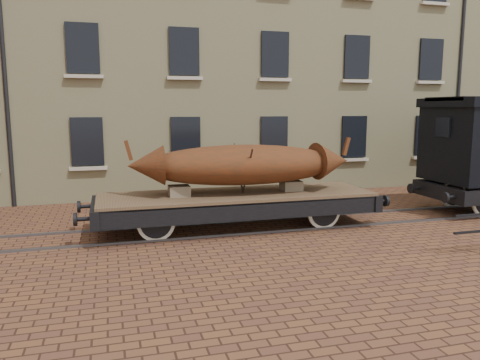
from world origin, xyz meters
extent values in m
plane|color=#543122|center=(0.00, 0.00, 0.00)|extent=(90.00, 90.00, 0.00)
cube|color=beige|center=(3.00, 10.00, 7.00)|extent=(40.00, 10.00, 14.00)
cube|color=black|center=(-6.00, 4.96, 2.20)|extent=(1.10, 0.12, 1.70)
cube|color=#BDB09A|center=(-6.00, 4.90, 1.25)|extent=(1.30, 0.18, 0.12)
cube|color=black|center=(-2.50, 4.96, 2.20)|extent=(1.10, 0.12, 1.70)
cube|color=#BDB09A|center=(-2.50, 4.90, 1.25)|extent=(1.30, 0.18, 0.12)
cube|color=black|center=(1.00, 4.96, 2.20)|extent=(1.10, 0.12, 1.70)
cube|color=#BDB09A|center=(1.00, 4.90, 1.25)|extent=(1.30, 0.18, 0.12)
cube|color=black|center=(4.50, 4.96, 2.20)|extent=(1.10, 0.12, 1.70)
cube|color=#BDB09A|center=(4.50, 4.90, 1.25)|extent=(1.30, 0.18, 0.12)
cube|color=black|center=(8.00, 4.96, 2.20)|extent=(1.10, 0.12, 1.70)
cube|color=#BDB09A|center=(8.00, 4.90, 1.25)|extent=(1.30, 0.18, 0.12)
cube|color=black|center=(-6.00, 4.96, 5.40)|extent=(1.10, 0.12, 1.70)
cube|color=#BDB09A|center=(-6.00, 4.90, 4.45)|extent=(1.30, 0.18, 0.12)
cube|color=black|center=(-2.50, 4.96, 5.40)|extent=(1.10, 0.12, 1.70)
cube|color=#BDB09A|center=(-2.50, 4.90, 4.45)|extent=(1.30, 0.18, 0.12)
cube|color=black|center=(1.00, 4.96, 5.40)|extent=(1.10, 0.12, 1.70)
cube|color=#BDB09A|center=(1.00, 4.90, 4.45)|extent=(1.30, 0.18, 0.12)
cube|color=black|center=(4.50, 4.96, 5.40)|extent=(1.10, 0.12, 1.70)
cube|color=#BDB09A|center=(4.50, 4.90, 4.45)|extent=(1.30, 0.18, 0.12)
cube|color=black|center=(8.00, 4.96, 5.40)|extent=(1.10, 0.12, 1.70)
cube|color=#BDB09A|center=(8.00, 4.90, 4.45)|extent=(1.30, 0.18, 0.12)
cube|color=#BDB09A|center=(8.00, 4.90, 7.65)|extent=(1.30, 0.18, 0.12)
cylinder|color=black|center=(9.50, 4.95, 7.00)|extent=(0.14, 0.14, 14.00)
cube|color=#59595E|center=(0.00, -0.72, 0.03)|extent=(30.00, 0.08, 0.06)
cube|color=#59595E|center=(0.00, 0.72, 0.03)|extent=(30.00, 0.08, 0.06)
cube|color=brown|center=(-1.87, 0.00, 0.95)|extent=(7.60, 2.23, 0.12)
cube|color=black|center=(-1.87, -1.03, 0.71)|extent=(7.60, 0.16, 0.46)
cube|color=black|center=(-1.87, 1.03, 0.71)|extent=(7.60, 0.16, 0.46)
cube|color=black|center=(-5.67, 0.00, 0.71)|extent=(0.22, 2.33, 0.46)
cylinder|color=black|center=(-5.95, -0.76, 0.71)|extent=(0.35, 0.10, 0.10)
cylinder|color=black|center=(-6.12, -0.76, 0.71)|extent=(0.08, 0.32, 0.32)
cylinder|color=black|center=(-5.95, 0.76, 0.71)|extent=(0.35, 0.10, 0.10)
cylinder|color=black|center=(-6.12, 0.76, 0.71)|extent=(0.08, 0.32, 0.32)
cube|color=black|center=(1.93, 0.00, 0.71)|extent=(0.22, 2.33, 0.46)
cylinder|color=black|center=(2.21, -0.76, 0.71)|extent=(0.35, 0.10, 0.10)
cylinder|color=black|center=(2.38, -0.76, 0.71)|extent=(0.08, 0.32, 0.32)
cylinder|color=black|center=(2.21, 0.76, 0.71)|extent=(0.35, 0.10, 0.10)
cylinder|color=black|center=(2.38, 0.76, 0.71)|extent=(0.08, 0.32, 0.32)
cylinder|color=black|center=(-4.20, 0.00, 0.49)|extent=(0.10, 1.92, 0.10)
cylinder|color=silver|center=(-4.20, -0.72, 0.49)|extent=(0.97, 0.07, 0.97)
cylinder|color=black|center=(-4.20, -0.72, 0.49)|extent=(0.80, 0.10, 0.80)
cube|color=black|center=(-4.20, -0.84, 0.73)|extent=(0.91, 0.08, 0.10)
cylinder|color=silver|center=(-4.20, 0.72, 0.49)|extent=(0.97, 0.07, 0.97)
cylinder|color=black|center=(-4.20, 0.72, 0.49)|extent=(0.80, 0.10, 0.80)
cube|color=black|center=(-4.20, 0.84, 0.73)|extent=(0.91, 0.08, 0.10)
cylinder|color=black|center=(0.46, 0.00, 0.49)|extent=(0.10, 1.92, 0.10)
cylinder|color=silver|center=(0.46, -0.72, 0.49)|extent=(0.97, 0.07, 0.97)
cylinder|color=black|center=(0.46, -0.72, 0.49)|extent=(0.80, 0.10, 0.80)
cube|color=black|center=(0.46, -0.84, 0.73)|extent=(0.91, 0.08, 0.10)
cylinder|color=silver|center=(0.46, 0.72, 0.49)|extent=(0.97, 0.07, 0.97)
cylinder|color=black|center=(0.46, 0.72, 0.49)|extent=(0.80, 0.10, 0.80)
cube|color=black|center=(0.46, 0.84, 0.73)|extent=(0.91, 0.08, 0.10)
cube|color=black|center=(-1.87, 0.00, 0.56)|extent=(4.05, 0.06, 0.06)
cube|color=#8C7E5D|center=(-3.49, 0.00, 1.15)|extent=(0.56, 0.51, 0.28)
cube|color=#8C7E5D|center=(-0.25, 0.00, 1.15)|extent=(0.56, 0.51, 0.28)
ellipsoid|color=#652A11|center=(-1.70, 0.00, 1.80)|extent=(5.68, 2.05, 1.12)
cone|color=#652A11|center=(-4.35, 0.15, 1.85)|extent=(1.02, 1.11, 1.06)
cube|color=#652A11|center=(-4.78, 0.17, 2.27)|extent=(0.23, 0.13, 0.54)
cone|color=#652A11|center=(0.94, -0.15, 1.85)|extent=(1.02, 1.11, 1.06)
cube|color=#652A11|center=(1.38, -0.17, 2.27)|extent=(0.23, 0.13, 0.54)
cylinder|color=#443127|center=(-1.70, -0.45, 1.67)|extent=(0.05, 0.95, 1.35)
cylinder|color=#443127|center=(-1.70, 0.45, 1.67)|extent=(0.05, 0.95, 1.35)
cube|color=black|center=(4.83, 0.00, 0.72)|extent=(0.23, 2.47, 0.46)
cylinder|color=black|center=(4.37, -0.82, 0.72)|extent=(0.08, 0.33, 0.33)
cylinder|color=black|center=(4.37, 0.82, 0.72)|extent=(0.08, 0.33, 0.33)
cylinder|color=black|center=(5.96, 0.00, 0.49)|extent=(0.10, 1.95, 0.10)
cylinder|color=silver|center=(5.96, 0.72, 0.49)|extent=(0.99, 0.07, 0.99)
cylinder|color=black|center=(5.96, 0.72, 0.49)|extent=(0.81, 0.10, 0.81)
cube|color=black|center=(4.81, 0.00, 2.77)|extent=(0.08, 0.62, 0.62)
camera|label=1|loc=(-5.27, -12.40, 3.36)|focal=35.00mm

